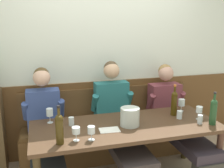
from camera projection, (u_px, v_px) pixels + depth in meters
The scene contains 20 objects.
room_wall_back at pixel (105, 53), 3.63m from camera, with size 6.80×0.08×2.80m, color silver.
wood_wainscot_panel at pixel (106, 116), 3.79m from camera, with size 6.80×0.03×1.03m, color brown.
wall_bench at pixel (110, 137), 3.64m from camera, with size 2.36×0.42×0.94m.
dining_table at pixel (126, 131), 2.93m from camera, with size 2.06×0.83×0.73m.
person_center_right_seat at pixel (45, 130), 3.00m from camera, with size 0.50×1.25×1.29m.
person_left_seat at pixel (119, 123), 3.22m from camera, with size 0.54×1.25×1.33m.
person_center_left_seat at pixel (176, 118), 3.43m from camera, with size 0.53×1.25×1.26m.
ice_bucket at pixel (130, 117), 2.87m from camera, with size 0.21×0.21×0.20m, color #B6BDB6.
wine_bottle_green_tall at pixel (213, 111), 2.89m from camera, with size 0.07×0.07×0.37m.
wine_bottle_clear_water at pixel (59, 128), 2.43m from camera, with size 0.07×0.07×0.37m.
wine_bottle_amber_mid at pixel (174, 102), 3.17m from camera, with size 0.07×0.07×0.38m.
wine_glass_left_end at pixel (91, 131), 2.52m from camera, with size 0.07×0.07×0.14m.
wine_glass_center_front at pixel (76, 131), 2.51m from camera, with size 0.08×0.08×0.14m.
wine_glass_right_end at pixel (50, 113), 2.95m from camera, with size 0.07×0.07×0.17m.
wine_glass_mid_left at pixel (199, 110), 3.05m from camera, with size 0.07×0.07×0.15m.
wine_glass_near_bucket at pixel (182, 103), 3.32m from camera, with size 0.08×0.08×0.16m.
water_tumbler_center at pixel (180, 115), 3.08m from camera, with size 0.06×0.06×0.09m, color silver.
water_tumbler_right at pixel (200, 119), 2.93m from camera, with size 0.06×0.06×0.10m, color silver.
water_tumbler_left at pixel (71, 121), 2.88m from camera, with size 0.06×0.06×0.09m, color silver.
tasting_sheet_left_guest at pixel (109, 130), 2.77m from camera, with size 0.21×0.15×0.00m, color white.
Camera 1 is at (-0.89, -2.42, 1.85)m, focal length 42.69 mm.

